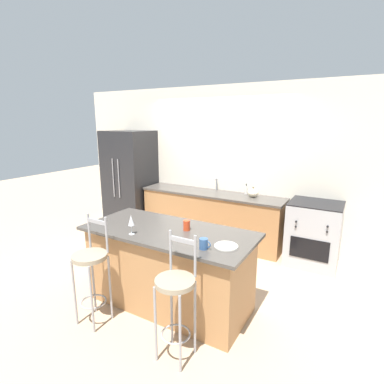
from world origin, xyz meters
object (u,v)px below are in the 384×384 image
refrigerator (131,180)px  soap_bottle (246,190)px  dinner_plate (226,246)px  bar_stool_far (176,295)px  wine_glass (131,221)px  coffee_mug (204,244)px  bar_stool_near (91,267)px  oven_range (314,234)px  pumpkin_decoration (253,193)px  tumbler_cup (187,225)px

refrigerator → soap_bottle: bearing=7.3°
dinner_plate → soap_bottle: (-0.62, 2.25, 0.04)m
bar_stool_far → wine_glass: 0.96m
wine_glass → bar_stool_far: bearing=-23.7°
dinner_plate → soap_bottle: bearing=105.3°
bar_stool_far → coffee_mug: bearing=80.5°
soap_bottle → bar_stool_near: bearing=-102.8°
oven_range → dinner_plate: 2.13m
refrigerator → pumpkin_decoration: size_ratio=10.69×
bar_stool_near → soap_bottle: size_ratio=6.62×
wine_glass → oven_range: bearing=55.0°
bar_stool_far → pumpkin_decoration: size_ratio=6.47×
dinner_plate → wine_glass: wine_glass is taller
oven_range → dinner_plate: bearing=-105.0°
oven_range → bar_stool_near: (-1.80, -2.58, 0.15)m
soap_bottle → wine_glass: bearing=-99.1°
coffee_mug → tumbler_cup: size_ratio=1.05×
refrigerator → pumpkin_decoration: refrigerator is taller
dinner_plate → pumpkin_decoration: size_ratio=1.30×
pumpkin_decoration → soap_bottle: bearing=140.4°
dinner_plate → wine_glass: size_ratio=1.09×
oven_range → bar_stool_near: bar_stool_near is taller
bar_stool_far → soap_bottle: 2.85m
dinner_plate → soap_bottle: 2.34m
oven_range → coffee_mug: bearing=-108.0°
dinner_plate → wine_glass: 1.04m
bar_stool_near → dinner_plate: 1.41m
oven_range → refrigerator: bearing=-179.1°
pumpkin_decoration → refrigerator: bearing=-176.4°
bar_stool_near → pumpkin_decoration: bearing=73.2°
dinner_plate → soap_bottle: soap_bottle is taller
wine_glass → pumpkin_decoration: (0.56, 2.32, -0.11)m
bar_stool_far → coffee_mug: size_ratio=9.80×
coffee_mug → dinner_plate: bearing=42.5°
refrigerator → dinner_plate: bearing=-33.8°
bar_stool_near → dinner_plate: bearing=24.3°
bar_stool_near → wine_glass: size_ratio=5.47×
bar_stool_far → pumpkin_decoration: bearing=94.7°
bar_stool_far → tumbler_cup: 0.89m
dinner_plate → pumpkin_decoration: pumpkin_decoration is taller
dinner_plate → pumpkin_decoration: (-0.45, 2.11, 0.03)m
bar_stool_near → coffee_mug: bar_stool_near is taller
coffee_mug → soap_bottle: soap_bottle is taller
wine_glass → coffee_mug: wine_glass is taller
oven_range → pumpkin_decoration: 1.10m
coffee_mug → soap_bottle: bearing=100.7°
refrigerator → pumpkin_decoration: (2.48, 0.15, 0.00)m
refrigerator → oven_range: size_ratio=2.01×
oven_range → dinner_plate: (-0.54, -2.01, 0.45)m
pumpkin_decoration → dinner_plate: bearing=-78.0°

